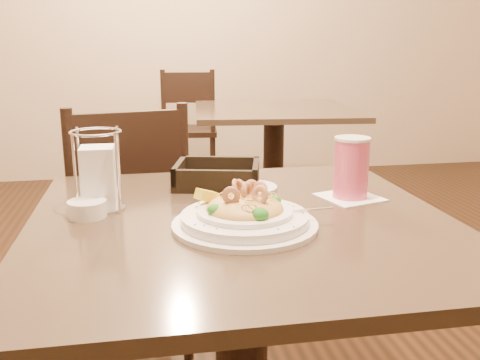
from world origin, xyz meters
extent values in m
cube|color=#4A3B2A|center=(0.00, 0.00, 0.74)|extent=(0.90, 0.90, 0.03)
cylinder|color=black|center=(0.54, 1.92, 0.01)|extent=(0.52, 0.52, 0.03)
cylinder|color=black|center=(0.54, 1.92, 0.38)|extent=(0.12, 0.12, 0.69)
cube|color=#4A3B2A|center=(0.54, 1.92, 0.74)|extent=(0.98, 0.98, 0.03)
cube|color=black|center=(-0.29, 0.80, 0.45)|extent=(0.50, 0.50, 0.04)
cylinder|color=black|center=(-0.15, 1.02, 0.21)|extent=(0.04, 0.04, 0.43)
cylinder|color=black|center=(-0.50, 0.94, 0.21)|extent=(0.04, 0.04, 0.43)
cylinder|color=black|center=(-0.07, 0.67, 0.21)|extent=(0.04, 0.04, 0.43)
cylinder|color=black|center=(-0.43, 0.59, 0.21)|extent=(0.04, 0.04, 0.43)
cylinder|color=black|center=(-0.07, 0.67, 0.70)|extent=(0.04, 0.04, 0.46)
cylinder|color=black|center=(-0.43, 0.59, 0.70)|extent=(0.04, 0.04, 0.46)
cube|color=black|center=(-0.25, 0.63, 0.80)|extent=(0.36, 0.11, 0.22)
cube|color=black|center=(0.15, 3.07, 0.45)|extent=(0.46, 0.46, 0.04)
cylinder|color=black|center=(0.34, 3.23, 0.21)|extent=(0.04, 0.04, 0.43)
cylinder|color=black|center=(-0.01, 3.26, 0.21)|extent=(0.04, 0.04, 0.43)
cylinder|color=black|center=(0.31, 2.87, 0.21)|extent=(0.04, 0.04, 0.43)
cylinder|color=black|center=(-0.05, 2.91, 0.21)|extent=(0.04, 0.04, 0.43)
cylinder|color=black|center=(0.31, 2.87, 0.70)|extent=(0.04, 0.04, 0.46)
cylinder|color=black|center=(-0.05, 2.91, 0.70)|extent=(0.04, 0.04, 0.46)
cube|color=black|center=(0.13, 2.89, 0.80)|extent=(0.36, 0.07, 0.22)
cylinder|color=white|center=(0.00, -0.06, 0.76)|extent=(0.30, 0.30, 0.01)
cylinder|color=white|center=(0.00, -0.06, 0.77)|extent=(0.26, 0.26, 0.02)
cylinder|color=white|center=(0.00, -0.06, 0.79)|extent=(0.20, 0.20, 0.01)
ellipsoid|color=gold|center=(0.00, -0.06, 0.79)|extent=(0.16, 0.16, 0.06)
cube|color=yellow|center=(-0.07, 0.00, 0.81)|extent=(0.06, 0.05, 0.04)
cube|color=silver|center=(0.12, -0.07, 0.79)|extent=(0.11, 0.02, 0.01)
cube|color=silver|center=(0.06, -0.07, 0.79)|extent=(0.03, 0.02, 0.00)
torus|color=gold|center=(0.00, -0.04, 0.80)|extent=(0.05, 0.05, 0.03)
torus|color=gold|center=(-0.04, -0.03, 0.81)|extent=(0.04, 0.04, 0.02)
torus|color=gold|center=(0.00, -0.06, 0.82)|extent=(0.04, 0.04, 0.02)
torus|color=gold|center=(0.00, -0.07, 0.82)|extent=(0.03, 0.03, 0.02)
torus|color=gold|center=(0.00, -0.11, 0.82)|extent=(0.04, 0.05, 0.03)
torus|color=gold|center=(0.04, -0.05, 0.82)|extent=(0.04, 0.04, 0.01)
torus|color=gold|center=(0.02, -0.09, 0.80)|extent=(0.04, 0.04, 0.02)
torus|color=gold|center=(0.00, -0.05, 0.81)|extent=(0.06, 0.06, 0.02)
torus|color=gold|center=(0.05, -0.07, 0.82)|extent=(0.03, 0.03, 0.02)
torus|color=gold|center=(0.02, -0.04, 0.82)|extent=(0.05, 0.04, 0.03)
torus|color=gold|center=(-0.02, -0.04, 0.82)|extent=(0.05, 0.06, 0.02)
torus|color=gold|center=(-0.01, -0.04, 0.81)|extent=(0.04, 0.04, 0.02)
torus|color=gold|center=(-0.01, -0.11, 0.82)|extent=(0.04, 0.04, 0.02)
torus|color=gold|center=(-0.04, -0.05, 0.82)|extent=(0.04, 0.04, 0.02)
torus|color=gold|center=(-0.02, -0.05, 0.81)|extent=(0.05, 0.04, 0.03)
torus|color=gold|center=(0.00, -0.03, 0.81)|extent=(0.04, 0.04, 0.01)
torus|color=gold|center=(0.00, -0.07, 0.81)|extent=(0.04, 0.04, 0.02)
torus|color=gold|center=(0.00, -0.05, 0.80)|extent=(0.03, 0.03, 0.02)
torus|color=tan|center=(0.00, -0.03, 0.83)|extent=(0.04, 0.04, 0.04)
torus|color=tan|center=(-0.04, -0.08, 0.83)|extent=(0.04, 0.02, 0.04)
torus|color=tan|center=(0.01, -0.04, 0.83)|extent=(0.04, 0.02, 0.04)
torus|color=tan|center=(0.00, -0.06, 0.83)|extent=(0.02, 0.04, 0.04)
torus|color=tan|center=(0.00, -0.06, 0.83)|extent=(0.04, 0.04, 0.04)
torus|color=tan|center=(-0.02, -0.03, 0.83)|extent=(0.04, 0.04, 0.04)
torus|color=tan|center=(0.03, -0.06, 0.83)|extent=(0.04, 0.04, 0.04)
torus|color=tan|center=(0.02, -0.09, 0.83)|extent=(0.04, 0.04, 0.04)
ellipsoid|color=#1A5E15|center=(0.06, -0.04, 0.80)|extent=(0.03, 0.03, 0.02)
ellipsoid|color=#1A5E15|center=(-0.02, 0.01, 0.80)|extent=(0.03, 0.03, 0.02)
ellipsoid|color=#1A5E15|center=(-0.07, -0.08, 0.80)|extent=(0.03, 0.03, 0.02)
ellipsoid|color=#1A5E15|center=(0.01, -0.12, 0.80)|extent=(0.03, 0.03, 0.03)
cube|color=#266619|center=(0.11, -0.08, 0.78)|extent=(0.00, 0.00, 0.00)
cube|color=#266619|center=(-0.09, 0.03, 0.78)|extent=(0.00, 0.00, 0.00)
cube|color=#266619|center=(0.10, -0.02, 0.78)|extent=(0.00, 0.00, 0.00)
cube|color=#266619|center=(-0.07, 0.05, 0.78)|extent=(0.00, 0.00, 0.00)
cube|color=#266619|center=(-0.07, -0.14, 0.78)|extent=(0.00, 0.00, 0.00)
cube|color=#266619|center=(-0.05, 0.03, 0.78)|extent=(0.00, 0.00, 0.00)
cube|color=#266619|center=(0.07, -0.16, 0.78)|extent=(0.00, 0.00, 0.00)
cube|color=#266619|center=(0.04, 0.05, 0.78)|extent=(0.00, 0.00, 0.00)
cube|color=#266619|center=(-0.11, -0.11, 0.78)|extent=(0.00, 0.00, 0.00)
cube|color=#266619|center=(-0.06, 0.03, 0.78)|extent=(0.00, 0.00, 0.00)
cube|color=#266619|center=(-0.09, -0.12, 0.78)|extent=(0.00, 0.00, 0.00)
cube|color=#266619|center=(0.11, -0.03, 0.78)|extent=(0.00, 0.00, 0.00)
cube|color=#266619|center=(0.09, -0.01, 0.78)|extent=(0.00, 0.00, 0.00)
cube|color=#266619|center=(0.04, -0.16, 0.78)|extent=(0.00, 0.00, 0.00)
cube|color=#266619|center=(-0.06, 0.03, 0.78)|extent=(0.00, 0.00, 0.00)
cube|color=#266619|center=(-0.10, 0.01, 0.78)|extent=(0.00, 0.00, 0.00)
cube|color=white|center=(0.29, 0.11, 0.75)|extent=(0.16, 0.16, 0.00)
cylinder|color=#E04F77|center=(0.29, 0.11, 0.83)|extent=(0.08, 0.08, 0.14)
cylinder|color=white|center=(0.29, 0.11, 0.90)|extent=(0.09, 0.09, 0.01)
cube|color=black|center=(-0.01, 0.28, 0.76)|extent=(0.25, 0.22, 0.02)
cube|color=black|center=(0.09, 0.26, 0.79)|extent=(0.05, 0.18, 0.04)
cube|color=black|center=(-0.11, 0.31, 0.79)|extent=(0.05, 0.18, 0.04)
cube|color=black|center=(0.01, 0.36, 0.79)|extent=(0.21, 0.06, 0.04)
cube|color=black|center=(-0.03, 0.20, 0.79)|extent=(0.21, 0.06, 0.04)
cylinder|color=silver|center=(-0.30, 0.12, 0.76)|extent=(0.11, 0.11, 0.01)
torus|color=silver|center=(-0.30, 0.12, 0.93)|extent=(0.11, 0.11, 0.01)
cube|color=white|center=(-0.30, 0.12, 0.83)|extent=(0.09, 0.09, 0.14)
cylinder|color=silver|center=(-0.35, 0.08, 0.85)|extent=(0.01, 0.01, 0.18)
cylinder|color=silver|center=(-0.26, 0.08, 0.85)|extent=(0.01, 0.01, 0.18)
cylinder|color=silver|center=(-0.35, 0.17, 0.85)|extent=(0.01, 0.01, 0.18)
cylinder|color=silver|center=(-0.26, 0.17, 0.85)|extent=(0.01, 0.01, 0.18)
cylinder|color=white|center=(0.06, 0.23, 0.76)|extent=(0.15, 0.15, 0.01)
cylinder|color=white|center=(-0.33, 0.07, 0.77)|extent=(0.10, 0.10, 0.04)
camera|label=1|loc=(-0.20, -1.07, 1.12)|focal=40.00mm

